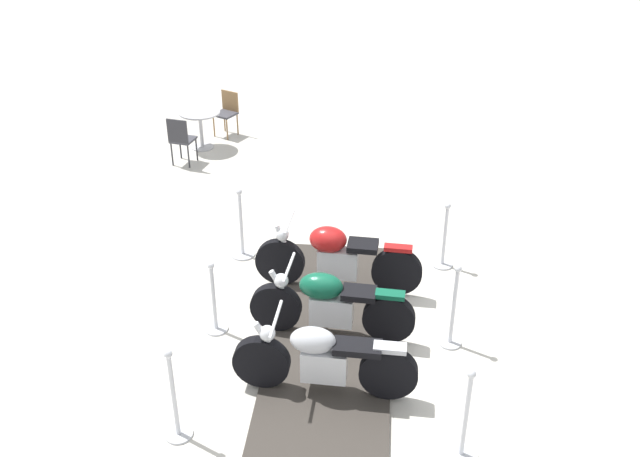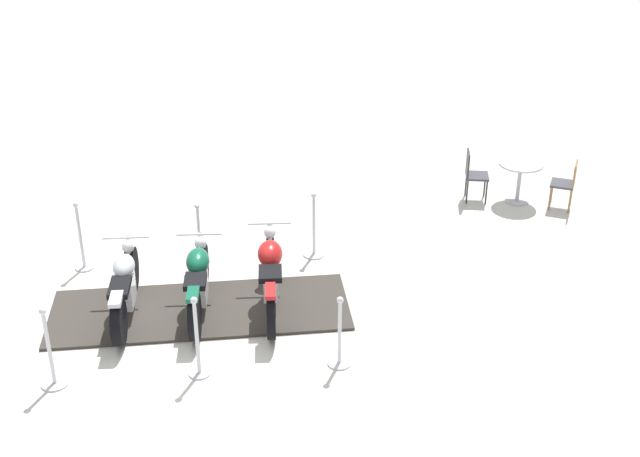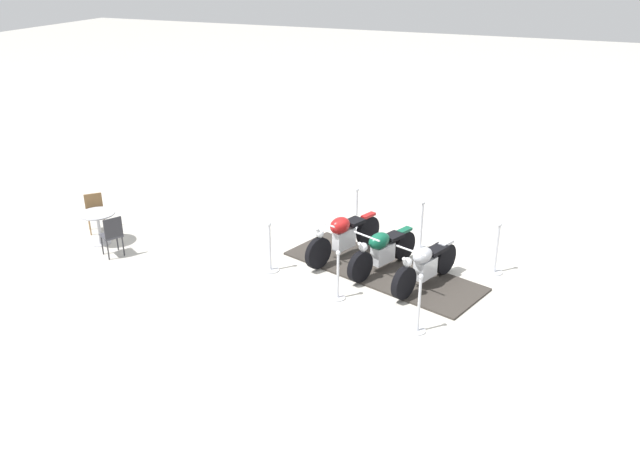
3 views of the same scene
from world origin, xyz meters
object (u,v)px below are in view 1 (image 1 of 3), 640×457
at_px(stanchion_left_mid, 453,316).
at_px(cafe_table, 200,121).
at_px(motorcycle_forest, 329,303).
at_px(stanchion_right_front, 242,236).
at_px(stanchion_right_mid, 214,307).
at_px(cafe_chair_across_table, 181,138).
at_px(motorcycle_chrome, 322,359).
at_px(stanchion_left_front, 444,245).
at_px(motorcycle_maroon, 335,256).
at_px(cafe_chair_near_table, 227,110).
at_px(stanchion_left_rear, 464,430).
at_px(stanchion_right_rear, 175,406).

relative_size(stanchion_left_mid, cafe_table, 1.45).
xyz_separation_m(motorcycle_forest, stanchion_right_front, (-0.80, 2.16, -0.17)).
bearing_deg(stanchion_right_mid, cafe_table, 86.96).
xyz_separation_m(stanchion_right_front, cafe_chair_across_table, (-0.67, 3.45, 0.21)).
distance_m(motorcycle_chrome, stanchion_left_front, 3.19).
height_order(motorcycle_forest, cafe_chair_across_table, motorcycle_forest).
xyz_separation_m(motorcycle_maroon, cafe_table, (-1.36, 5.35, 0.02)).
height_order(stanchion_left_front, stanchion_right_front, stanchion_right_front).
distance_m(stanchion_left_mid, cafe_chair_near_table, 7.61).
relative_size(motorcycle_forest, cafe_table, 2.46).
xyz_separation_m(stanchion_left_front, cafe_chair_across_table, (-3.45, 4.37, 0.20)).
bearing_deg(stanchion_left_mid, stanchion_right_front, 130.20).
relative_size(stanchion_left_front, cafe_table, 1.29).
relative_size(motorcycle_chrome, stanchion_left_front, 1.95).
height_order(motorcycle_maroon, stanchion_left_front, motorcycle_maroon).
relative_size(motorcycle_chrome, stanchion_left_mid, 1.73).
bearing_deg(motorcycle_chrome, stanchion_right_front, -60.57).
distance_m(stanchion_right_front, cafe_table, 4.18).
bearing_deg(stanchion_left_front, stanchion_left_rear, -108.30).
xyz_separation_m(cafe_chair_near_table, cafe_chair_across_table, (-0.99, -1.29, 0.02)).
height_order(stanchion_left_mid, stanchion_left_front, stanchion_left_mid).
distance_m(stanchion_left_front, cafe_table, 5.93).
distance_m(stanchion_left_rear, cafe_chair_across_table, 8.13).
distance_m(motorcycle_forest, stanchion_right_rear, 2.31).
height_order(motorcycle_maroon, stanchion_left_mid, stanchion_left_mid).
xyz_separation_m(stanchion_left_mid, stanchion_left_rear, (-0.57, -1.71, -0.07)).
distance_m(stanchion_right_mid, cafe_chair_across_table, 5.16).
relative_size(cafe_table, cafe_chair_near_table, 0.89).
bearing_deg(cafe_chair_near_table, stanchion_left_rear, 53.43).
bearing_deg(stanchion_left_front, motorcycle_maroon, -170.99).
height_order(stanchion_left_mid, stanchion_right_front, stanchion_left_mid).
distance_m(motorcycle_chrome, stanchion_right_mid, 1.77).
bearing_deg(stanchion_right_rear, stanchion_right_front, 71.70).
bearing_deg(stanchion_left_rear, motorcycle_forest, 111.52).
relative_size(stanchion_right_rear, stanchion_right_mid, 1.12).
relative_size(motorcycle_chrome, stanchion_left_rear, 1.76).
height_order(motorcycle_chrome, stanchion_left_front, stanchion_left_front).
bearing_deg(stanchion_left_mid, cafe_table, 110.03).
bearing_deg(stanchion_right_mid, stanchion_left_mid, -18.30).
bearing_deg(stanchion_left_mid, motorcycle_forest, 161.61).
bearing_deg(cafe_table, stanchion_left_rear, -77.33).
bearing_deg(stanchion_left_mid, cafe_chair_across_table, 115.41).
xyz_separation_m(stanchion_right_rear, stanchion_right_mid, (0.57, 1.71, -0.05)).
xyz_separation_m(motorcycle_forest, stanchion_left_mid, (1.43, -0.47, -0.08)).
xyz_separation_m(stanchion_right_rear, cafe_table, (0.88, 7.58, 0.17)).
height_order(stanchion_right_rear, cafe_chair_near_table, stanchion_right_rear).
distance_m(motorcycle_maroon, stanchion_right_front, 1.64).
bearing_deg(stanchion_right_mid, stanchion_left_front, 13.20).
xyz_separation_m(stanchion_left_front, cafe_table, (-3.04, 5.09, 0.23)).
xyz_separation_m(motorcycle_chrome, stanchion_right_rear, (-1.62, -0.29, -0.09)).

